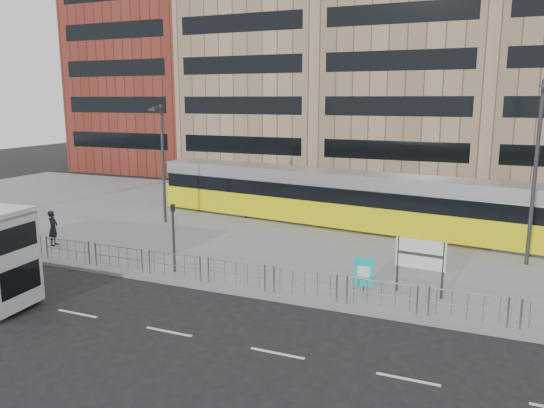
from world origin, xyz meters
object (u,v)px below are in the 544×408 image
at_px(traffic_light_west, 173,229).
at_px(lamp_post_west, 162,159).
at_px(tram, 362,201).
at_px(lamp_post_east, 536,167).
at_px(pedestrian, 53,228).
at_px(station_sign, 420,257).
at_px(ad_panel, 364,272).

height_order(traffic_light_west, lamp_post_west, lamp_post_west).
height_order(tram, traffic_light_west, tram).
height_order(traffic_light_west, lamp_post_east, lamp_post_east).
relative_size(traffic_light_west, lamp_post_east, 0.37).
relative_size(pedestrian, lamp_post_east, 0.22).
height_order(lamp_post_west, lamp_post_east, lamp_post_east).
bearing_deg(traffic_light_west, lamp_post_west, 131.67).
bearing_deg(lamp_post_east, station_sign, -124.86).
height_order(station_sign, pedestrian, station_sign).
xyz_separation_m(tram, ad_panel, (2.67, -10.69, -0.80)).
height_order(ad_panel, lamp_post_west, lamp_post_west).
height_order(tram, ad_panel, tram).
bearing_deg(tram, station_sign, -56.79).
bearing_deg(station_sign, lamp_post_west, 163.55).
bearing_deg(ad_panel, tram, 92.08).
bearing_deg(ad_panel, pedestrian, 166.02).
bearing_deg(lamp_post_west, station_sign, -21.99).
distance_m(tram, pedestrian, 17.37).
height_order(pedestrian, traffic_light_west, traffic_light_west).
relative_size(tram, lamp_post_west, 3.88).
xyz_separation_m(tram, lamp_post_east, (8.86, -4.03, 2.95)).
bearing_deg(traffic_light_west, ad_panel, 9.20).
distance_m(lamp_post_west, lamp_post_east, 20.64).
distance_m(traffic_light_west, lamp_post_east, 16.58).
bearing_deg(ad_panel, traffic_light_west, 172.24).
relative_size(tram, traffic_light_west, 9.15).
bearing_deg(pedestrian, station_sign, -111.58).
relative_size(ad_panel, traffic_light_west, 0.48).
height_order(pedestrian, lamp_post_east, lamp_post_east).
bearing_deg(tram, traffic_light_west, -109.30).
relative_size(tram, pedestrian, 15.09).
bearing_deg(lamp_post_west, pedestrian, -109.18).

